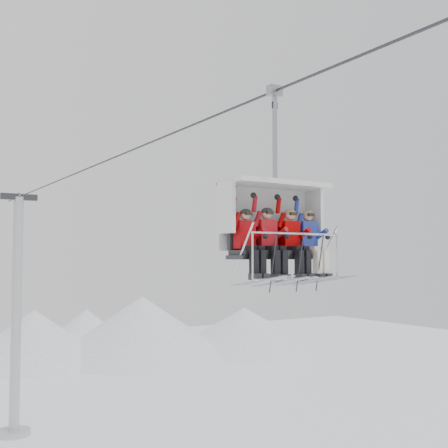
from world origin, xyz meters
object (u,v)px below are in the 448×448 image
skier_center_right (293,241)px  skier_far_right (311,241)px  lift_tower_right (16,330)px  chairlift_carrier (272,219)px  skier_far_left (248,241)px  skier_center_left (270,241)px

skier_center_right → skier_far_right: (0.47, 0.00, 0.00)m
lift_tower_right → skier_center_right: bearing=-89.3°
chairlift_carrier → skier_far_left: (-0.80, -0.31, -0.49)m
lift_tower_right → skier_center_left: bearing=-90.7°
chairlift_carrier → skier_center_right: chairlift_carrier is taller
chairlift_carrier → skier_far_left: size_ratio=2.36×
chairlift_carrier → skier_center_right: (0.31, -0.30, -0.46)m
skier_far_left → skier_center_left: bearing=0.8°
skier_far_left → skier_far_right: size_ratio=1.00×
lift_tower_right → skier_far_right: lift_tower_right is taller
skier_center_right → chairlift_carrier: bearing=135.1°
skier_far_right → skier_center_left: bearing=180.0°
skier_center_left → chairlift_carrier: bearing=46.9°
skier_far_left → skier_center_left: skier_center_left is taller
lift_tower_right → skier_far_right: bearing=-88.2°
lift_tower_right → skier_center_right: (0.31, -24.16, 4.41)m
chairlift_carrier → skier_far_left: 0.98m
lift_tower_right → skier_center_left: lift_tower_right is taller
chairlift_carrier → skier_far_right: (0.78, -0.30, -0.46)m
lift_tower_right → skier_center_right: lift_tower_right is taller
lift_tower_right → skier_center_right: size_ratio=7.99×
chairlift_carrier → skier_center_right: 0.63m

